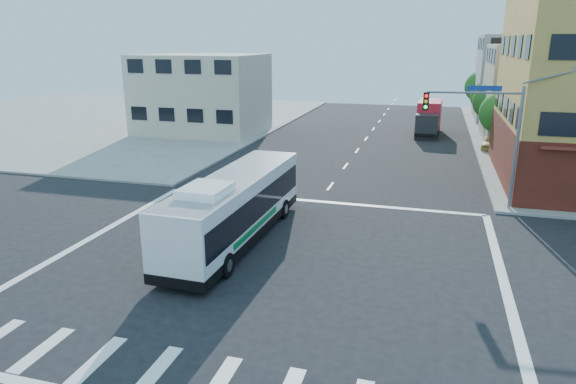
# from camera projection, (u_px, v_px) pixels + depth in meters

# --- Properties ---
(ground) EXTENTS (120.00, 120.00, 0.00)m
(ground) POSITION_uv_depth(u_px,v_px,m) (271.00, 265.00, 22.17)
(ground) COLOR black
(ground) RESTS_ON ground
(sidewalk_nw) EXTENTS (50.00, 50.00, 0.15)m
(sidewalk_nw) POSITION_uv_depth(u_px,v_px,m) (88.00, 118.00, 63.61)
(sidewalk_nw) COLOR gray
(sidewalk_nw) RESTS_ON ground
(building_east_near) EXTENTS (12.06, 10.06, 9.00)m
(building_east_near) POSITION_uv_depth(u_px,v_px,m) (555.00, 94.00, 47.79)
(building_east_near) COLOR tan
(building_east_near) RESTS_ON ground
(building_east_far) EXTENTS (12.06, 10.06, 10.00)m
(building_east_far) POSITION_uv_depth(u_px,v_px,m) (531.00, 79.00, 60.57)
(building_east_far) COLOR #9D9D98
(building_east_far) RESTS_ON ground
(building_west) EXTENTS (12.06, 10.06, 8.00)m
(building_west) POSITION_uv_depth(u_px,v_px,m) (202.00, 94.00, 53.15)
(building_west) COLOR beige
(building_west) RESTS_ON ground
(signal_mast_ne) EXTENTS (7.91, 1.13, 8.07)m
(signal_mast_ne) POSITION_uv_depth(u_px,v_px,m) (486.00, 123.00, 28.18)
(signal_mast_ne) COLOR slate
(signal_mast_ne) RESTS_ON ground
(street_tree_a) EXTENTS (3.60, 3.60, 5.53)m
(street_tree_a) POSITION_uv_depth(u_px,v_px,m) (503.00, 111.00, 43.80)
(street_tree_a) COLOR #3D2216
(street_tree_a) RESTS_ON ground
(street_tree_b) EXTENTS (3.80, 3.80, 5.79)m
(street_tree_b) POSITION_uv_depth(u_px,v_px,m) (494.00, 99.00, 51.13)
(street_tree_b) COLOR #3D2216
(street_tree_b) RESTS_ON ground
(street_tree_c) EXTENTS (3.40, 3.40, 5.29)m
(street_tree_c) POSITION_uv_depth(u_px,v_px,m) (487.00, 94.00, 58.59)
(street_tree_c) COLOR #3D2216
(street_tree_c) RESTS_ON ground
(street_tree_d) EXTENTS (4.00, 4.00, 6.03)m
(street_tree_d) POSITION_uv_depth(u_px,v_px,m) (482.00, 85.00, 65.86)
(street_tree_d) COLOR #3D2216
(street_tree_d) RESTS_ON ground
(transit_bus) EXTENTS (2.92, 12.06, 3.55)m
(transit_bus) POSITION_uv_depth(u_px,v_px,m) (235.00, 206.00, 24.41)
(transit_bus) COLOR black
(transit_bus) RESTS_ON ground
(box_truck) EXTENTS (2.49, 7.56, 3.36)m
(box_truck) POSITION_uv_depth(u_px,v_px,m) (429.00, 119.00, 52.71)
(box_truck) COLOR #242429
(box_truck) RESTS_ON ground
(parked_car) EXTENTS (2.59, 4.41, 1.41)m
(parked_car) POSITION_uv_depth(u_px,v_px,m) (494.00, 142.00, 45.41)
(parked_car) COLOR tan
(parked_car) RESTS_ON ground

